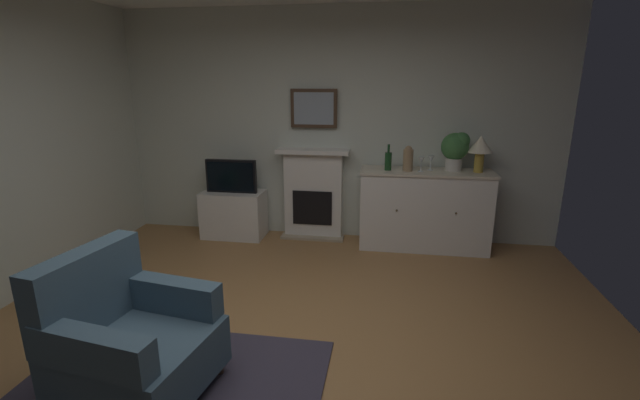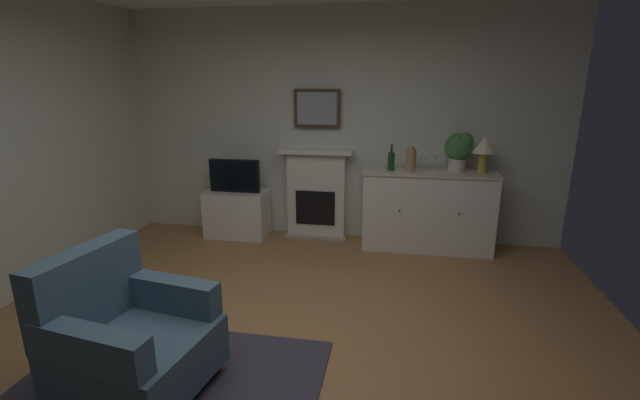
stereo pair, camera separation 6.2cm
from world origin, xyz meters
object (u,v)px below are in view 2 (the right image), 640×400
object	(u,v)px
fireplace_unit	(317,194)
tv_cabinet	(237,214)
wine_bottle	(391,161)
potted_plant_small	(459,148)
framed_picture	(317,108)
potted_plant_fern	(68,280)
wine_glass_center	(434,160)
armchair	(128,338)
table_lamp	(484,147)
tv_set	(235,176)
vase_decorative	(411,159)
wine_glass_left	(424,161)
sideboard_cabinet	(427,210)

from	to	relation	value
fireplace_unit	tv_cabinet	distance (m)	1.02
wine_bottle	potted_plant_small	distance (m)	0.75
framed_picture	potted_plant_fern	world-z (taller)	framed_picture
wine_bottle	wine_glass_center	distance (m)	0.48
framed_picture	armchair	size ratio (longest dim) A/B	0.60
table_lamp	tv_set	distance (m)	2.87
potted_plant_fern	tv_cabinet	bearing A→B (deg)	68.37
vase_decorative	tv_set	bearing A→B (deg)	178.85
table_lamp	tv_cabinet	xyz separation A→B (m)	(-2.84, 0.02, -0.91)
fireplace_unit	wine_bottle	xyz separation A→B (m)	(0.89, -0.22, 0.47)
tv_cabinet	tv_set	bearing A→B (deg)	-90.00
table_lamp	framed_picture	bearing A→B (deg)	173.20
wine_glass_left	potted_plant_fern	world-z (taller)	wine_glass_left
wine_glass_center	armchair	world-z (taller)	wine_glass_center
framed_picture	armchair	world-z (taller)	framed_picture
wine_bottle	wine_glass_center	xyz separation A→B (m)	(0.47, 0.07, 0.01)
fireplace_unit	wine_bottle	size ratio (longest dim) A/B	3.79
wine_glass_left	vase_decorative	distance (m)	0.15
wine_bottle	armchair	bearing A→B (deg)	-118.43
wine_bottle	vase_decorative	bearing A→B (deg)	-2.85
potted_plant_small	framed_picture	bearing A→B (deg)	173.75
wine_glass_left	wine_glass_center	size ratio (longest dim) A/B	1.00
tv_cabinet	potted_plant_small	xyz separation A→B (m)	(2.59, 0.03, 0.88)
wine_bottle	potted_plant_fern	size ratio (longest dim) A/B	0.67
fireplace_unit	wine_bottle	bearing A→B (deg)	-13.70
framed_picture	wine_glass_left	world-z (taller)	framed_picture
fireplace_unit	table_lamp	bearing A→B (deg)	-5.42
table_lamp	wine_bottle	xyz separation A→B (m)	(-0.98, -0.04, -0.17)
wine_bottle	wine_glass_left	size ratio (longest dim) A/B	1.76
framed_picture	wine_glass_center	size ratio (longest dim) A/B	3.33
tv_cabinet	tv_set	distance (m)	0.49
framed_picture	tv_set	size ratio (longest dim) A/B	0.89
tv_set	table_lamp	bearing A→B (deg)	0.17
tv_cabinet	potted_plant_fern	world-z (taller)	tv_cabinet
tv_cabinet	tv_set	xyz separation A→B (m)	(-0.00, -0.02, 0.49)
fireplace_unit	vase_decorative	world-z (taller)	vase_decorative
tv_cabinet	sideboard_cabinet	bearing A→B (deg)	-0.37
sideboard_cabinet	tv_cabinet	world-z (taller)	sideboard_cabinet
wine_glass_left	sideboard_cabinet	bearing A→B (deg)	37.80
fireplace_unit	wine_glass_left	bearing A→B (deg)	-10.58
wine_glass_left	tv_set	world-z (taller)	wine_glass_left
wine_glass_center	fireplace_unit	bearing A→B (deg)	173.81
framed_picture	tv_set	bearing A→B (deg)	-166.69
fireplace_unit	table_lamp	world-z (taller)	table_lamp
table_lamp	armchair	bearing A→B (deg)	-131.46
wine_bottle	tv_cabinet	xyz separation A→B (m)	(-1.86, 0.05, -0.74)
framed_picture	sideboard_cabinet	bearing A→B (deg)	-9.57
table_lamp	tv_cabinet	world-z (taller)	table_lamp
wine_bottle	tv_set	distance (m)	1.88
wine_glass_left	tv_cabinet	xyz separation A→B (m)	(-2.22, 0.07, -0.75)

